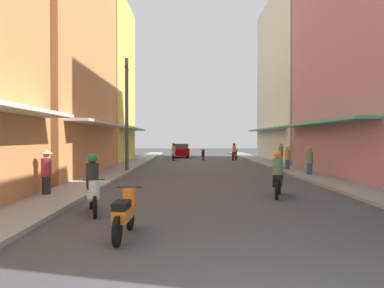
{
  "coord_description": "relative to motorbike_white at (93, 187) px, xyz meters",
  "views": [
    {
      "loc": [
        -1.06,
        -3.77,
        2.0
      ],
      "look_at": [
        -0.8,
        19.53,
        1.64
      ],
      "focal_mm": 33.93,
      "sensor_mm": 36.0,
      "label": 1
    }
  ],
  "objects": [
    {
      "name": "motorbike_maroon",
      "position": [
        3.95,
        23.72,
        -0.2
      ],
      "size": [
        0.55,
        1.81,
        0.96
      ],
      "color": "black",
      "rests_on": "ground"
    },
    {
      "name": "sidewalk_right",
      "position": [
        8.95,
        12.89,
        -0.64
      ],
      "size": [
        1.79,
        53.62,
        0.12
      ],
      "primitive_type": "cube",
      "color": "gray",
      "rests_on": "ground"
    },
    {
      "name": "building_right_mid",
      "position": [
        12.84,
        9.37,
        7.77
      ],
      "size": [
        7.05,
        12.46,
        16.96
      ],
      "color": "#B7727F",
      "rests_on": "ground"
    },
    {
      "name": "motorbike_silver",
      "position": [
        1.23,
        23.27,
        0.0
      ],
      "size": [
        0.55,
        1.81,
        1.58
      ],
      "color": "black",
      "rests_on": "ground"
    },
    {
      "name": "utility_pole",
      "position": [
        -1.09,
        11.89,
        2.76
      ],
      "size": [
        0.2,
        1.2,
        6.77
      ],
      "color": "#4C4C4F",
      "rests_on": "ground"
    },
    {
      "name": "sidewalk_left",
      "position": [
        -1.74,
        12.89,
        -0.64
      ],
      "size": [
        1.79,
        53.62,
        0.12
      ],
      "primitive_type": "cube",
      "color": "#9E9991",
      "rests_on": "ground"
    },
    {
      "name": "building_left_far",
      "position": [
        -5.62,
        21.41,
        6.15
      ],
      "size": [
        7.05,
        8.77,
        13.72
      ],
      "color": "#EFD159",
      "rests_on": "ground"
    },
    {
      "name": "motorbike_white",
      "position": [
        0.0,
        0.0,
        0.0
      ],
      "size": [
        0.75,
        1.74,
        1.58
      ],
      "color": "black",
      "rests_on": "ground"
    },
    {
      "name": "pedestrian_crossing",
      "position": [
        8.89,
        9.11,
        0.06
      ],
      "size": [
        0.34,
        0.34,
        1.54
      ],
      "color": "#334C8C",
      "rests_on": "ground"
    },
    {
      "name": "ground_plane",
      "position": [
        3.61,
        12.89,
        -0.7
      ],
      "size": [
        100.37,
        100.37,
        0.0
      ],
      "primitive_type": "plane",
      "color": "#424244"
    },
    {
      "name": "building_left_mid",
      "position": [
        -5.62,
        10.71,
        5.85
      ],
      "size": [
        7.05,
        11.72,
        13.13
      ],
      "color": "#D88C4C",
      "rests_on": "ground"
    },
    {
      "name": "pedestrian_far",
      "position": [
        9.09,
        15.71,
        0.29
      ],
      "size": [
        0.44,
        0.44,
        1.76
      ],
      "color": "#BF8C3F",
      "rests_on": "ground"
    },
    {
      "name": "motorbike_black",
      "position": [
        5.63,
        2.65,
        0.0
      ],
      "size": [
        0.74,
        1.75,
        1.58
      ],
      "color": "black",
      "rests_on": "ground"
    },
    {
      "name": "pedestrian_foreground",
      "position": [
        -2.23,
        2.55,
        0.22
      ],
      "size": [
        0.44,
        0.44,
        1.65
      ],
      "color": "#262628",
      "rests_on": "ground"
    },
    {
      "name": "parked_car",
      "position": [
        1.73,
        28.22,
        0.04
      ],
      "size": [
        1.98,
        4.19,
        1.45
      ],
      "color": "#8C0000",
      "rests_on": "ground"
    },
    {
      "name": "building_right_far",
      "position": [
        12.84,
        22.32,
        6.54
      ],
      "size": [
        7.05,
        12.35,
        14.49
      ],
      "color": "silver",
      "rests_on": "ground"
    },
    {
      "name": "pedestrian_midway",
      "position": [
        8.61,
        12.3,
        0.21
      ],
      "size": [
        0.44,
        0.44,
        1.62
      ],
      "color": "#334C8C",
      "rests_on": "ground"
    },
    {
      "name": "motorbike_red",
      "position": [
        6.79,
        23.17,
        0.0
      ],
      "size": [
        0.76,
        1.74,
        1.58
      ],
      "color": "black",
      "rests_on": "ground"
    },
    {
      "name": "motorbike_orange",
      "position": [
        1.26,
        -2.34,
        -0.2
      ],
      "size": [
        0.55,
        1.81,
        0.96
      ],
      "color": "black",
      "rests_on": "ground"
    }
  ]
}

